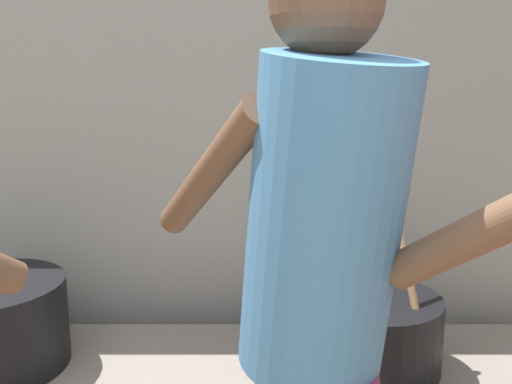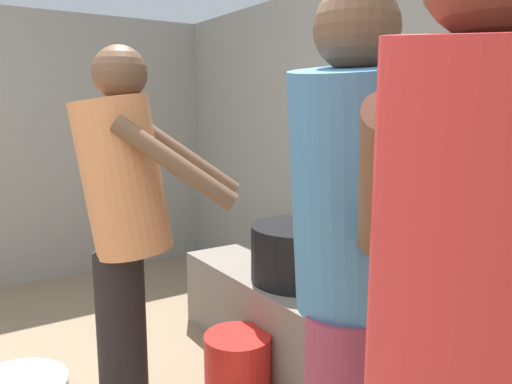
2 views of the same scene
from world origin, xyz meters
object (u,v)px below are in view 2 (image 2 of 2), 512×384
cooking_pot_secondary (301,253)px  bucket_red_plastic (238,362)px  cook_in_blue_shirt (349,257)px  cook_in_orange_shirt (125,219)px

cooking_pot_secondary → bucket_red_plastic: 0.61m
cooking_pot_secondary → cook_in_blue_shirt: cook_in_blue_shirt is taller
cooking_pot_secondary → bucket_red_plastic: (0.06, -0.42, -0.45)m
cooking_pot_secondary → bucket_red_plastic: bearing=-81.6°
bucket_red_plastic → cooking_pot_secondary: bearing=98.4°
cook_in_orange_shirt → cook_in_blue_shirt: size_ratio=0.96×
cook_in_blue_shirt → bucket_red_plastic: 1.25m
cooking_pot_secondary → cook_in_orange_shirt: cook_in_orange_shirt is taller
cook_in_blue_shirt → bucket_red_plastic: (-0.94, 0.22, -0.79)m
bucket_red_plastic → cook_in_blue_shirt: bearing=-13.3°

